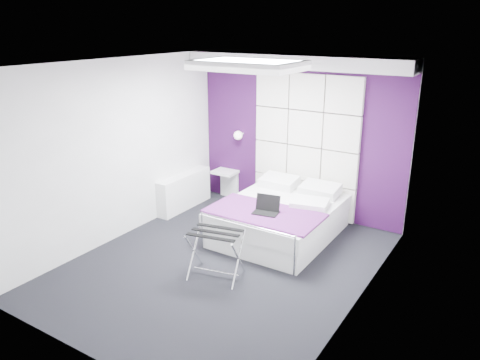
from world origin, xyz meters
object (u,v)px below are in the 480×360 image
(wall_lamp, at_px, (239,135))
(nightstand, at_px, (225,172))
(radiator, at_px, (184,191))
(luggage_rack, at_px, (216,254))
(laptop, at_px, (267,208))
(bed, at_px, (280,218))

(wall_lamp, height_order, nightstand, wall_lamp)
(wall_lamp, xyz_separation_m, nightstand, (-0.28, -0.04, -0.71))
(radiator, height_order, luggage_rack, luggage_rack)
(wall_lamp, bearing_deg, laptop, -45.60)
(nightstand, bearing_deg, wall_lamp, 8.15)
(radiator, distance_m, luggage_rack, 2.42)
(wall_lamp, bearing_deg, radiator, -130.10)
(nightstand, relative_size, luggage_rack, 0.67)
(laptop, bearing_deg, radiator, 153.55)
(radiator, xyz_separation_m, nightstand, (0.36, 0.72, 0.21))
(bed, xyz_separation_m, laptop, (0.04, -0.45, 0.31))
(wall_lamp, bearing_deg, nightstand, -171.85)
(bed, bearing_deg, laptop, -85.53)
(radiator, height_order, nightstand, radiator)
(radiator, xyz_separation_m, luggage_rack, (1.80, -1.61, 0.01))
(luggage_rack, relative_size, laptop, 1.81)
(radiator, bearing_deg, wall_lamp, 49.90)
(radiator, relative_size, bed, 0.62)
(wall_lamp, xyz_separation_m, laptop, (1.31, -1.33, -0.62))
(wall_lamp, xyz_separation_m, luggage_rack, (1.16, -2.37, -0.91))
(wall_lamp, height_order, radiator, wall_lamp)
(radiator, relative_size, luggage_rack, 1.92)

